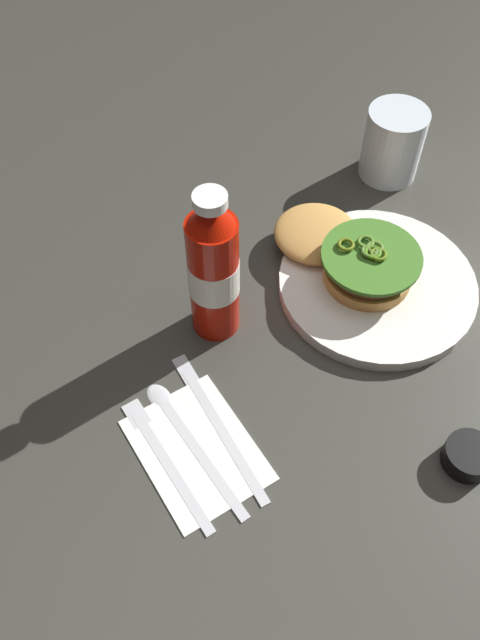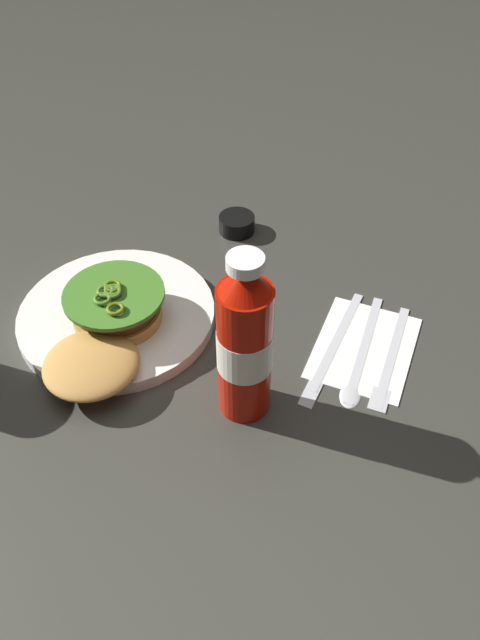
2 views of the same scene
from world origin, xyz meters
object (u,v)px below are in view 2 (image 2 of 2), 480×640
burger_sandwich (107,326)px  ketchup_bottle (245,344)px  spoon_utensil (360,362)px  butter_knife (331,351)px  condiment_cup (237,224)px  dinner_plate (117,315)px  napkin (364,347)px  fork_utensil (390,363)px

burger_sandwich → ketchup_bottle: 0.21m
spoon_utensil → burger_sandwich: bearing=-80.6°
ketchup_bottle → butter_knife: ketchup_bottle is taller
butter_knife → condiment_cup: bearing=-140.3°
condiment_cup → spoon_utensil: (0.23, 0.22, -0.01)m
dinner_plate → napkin: bearing=96.1°
ketchup_bottle → fork_utensil: size_ratio=1.18×
napkin → spoon_utensil: spoon_utensil is taller
butter_knife → spoon_utensil: size_ratio=1.07×
burger_sandwich → spoon_utensil: burger_sandwich is taller
burger_sandwich → condiment_cup: 0.30m
butter_knife → burger_sandwich: bearing=-77.7°
butter_knife → spoon_utensil: bearing=78.0°
condiment_cup → fork_utensil: size_ratio=0.30×
dinner_plate → spoon_utensil: (-0.01, 0.33, -0.00)m
ketchup_bottle → condiment_cup: size_ratio=3.95×
condiment_cup → fork_utensil: 0.35m
dinner_plate → butter_knife: size_ratio=1.21×
burger_sandwich → fork_utensil: 0.36m
dinner_plate → butter_knife: (-0.01, 0.29, -0.00)m
condiment_cup → butter_knife: (0.22, 0.19, -0.01)m
condiment_cup → spoon_utensil: bearing=44.0°
spoon_utensil → napkin: bearing=175.4°
dinner_plate → ketchup_bottle: 0.24m
ketchup_bottle → burger_sandwich: bearing=-103.2°
ketchup_bottle → fork_utensil: 0.22m
condiment_cup → napkin: (0.20, 0.23, -0.01)m
butter_knife → spoon_utensil: (0.01, 0.04, 0.00)m
burger_sandwich → condiment_cup: burger_sandwich is taller
burger_sandwich → butter_knife: burger_sandwich is taller
napkin → fork_utensil: 0.04m
napkin → fork_utensil: (0.02, 0.03, 0.00)m
butter_knife → fork_utensil: bearing=89.2°
ketchup_bottle → spoon_utensil: 0.19m
ketchup_bottle → spoon_utensil: bearing=127.9°
dinner_plate → fork_utensil: dinner_plate is taller
burger_sandwich → butter_knife: (-0.06, 0.28, -0.03)m
ketchup_bottle → condiment_cup: ketchup_bottle is taller
burger_sandwich → napkin: bearing=104.6°
butter_knife → spoon_utensil: same height
condiment_cup → ketchup_bottle: bearing=16.7°
butter_knife → fork_utensil: 0.08m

